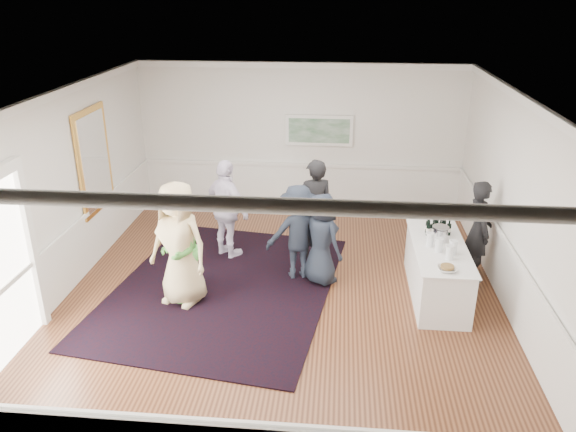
# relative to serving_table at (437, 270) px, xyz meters

# --- Properties ---
(floor) EXTENTS (8.00, 8.00, 0.00)m
(floor) POSITION_rel_serving_table_xyz_m (-2.47, -0.30, -0.44)
(floor) COLOR brown
(floor) RESTS_ON ground
(ceiling) EXTENTS (7.00, 8.00, 0.02)m
(ceiling) POSITION_rel_serving_table_xyz_m (-2.47, -0.30, 2.76)
(ceiling) COLOR white
(ceiling) RESTS_ON wall_back
(wall_left) EXTENTS (0.02, 8.00, 3.20)m
(wall_left) POSITION_rel_serving_table_xyz_m (-5.97, -0.30, 1.16)
(wall_left) COLOR white
(wall_left) RESTS_ON floor
(wall_right) EXTENTS (0.02, 8.00, 3.20)m
(wall_right) POSITION_rel_serving_table_xyz_m (1.03, -0.30, 1.16)
(wall_right) COLOR white
(wall_right) RESTS_ON floor
(wall_back) EXTENTS (7.00, 0.02, 3.20)m
(wall_back) POSITION_rel_serving_table_xyz_m (-2.47, 3.70, 1.16)
(wall_back) COLOR white
(wall_back) RESTS_ON floor
(wall_front) EXTENTS (7.00, 0.02, 3.20)m
(wall_front) POSITION_rel_serving_table_xyz_m (-2.47, -4.30, 1.16)
(wall_front) COLOR white
(wall_front) RESTS_ON floor
(wainscoting) EXTENTS (7.00, 8.00, 1.00)m
(wainscoting) POSITION_rel_serving_table_xyz_m (-2.47, -0.30, 0.06)
(wainscoting) COLOR white
(wainscoting) RESTS_ON floor
(mirror) EXTENTS (0.05, 1.25, 1.85)m
(mirror) POSITION_rel_serving_table_xyz_m (-5.92, 1.00, 1.36)
(mirror) COLOR gold
(mirror) RESTS_ON wall_left
(landscape_painting) EXTENTS (1.44, 0.06, 0.66)m
(landscape_painting) POSITION_rel_serving_table_xyz_m (-2.07, 3.64, 1.34)
(landscape_painting) COLOR white
(landscape_painting) RESTS_ON wall_back
(area_rug) EXTENTS (4.04, 4.96, 0.02)m
(area_rug) POSITION_rel_serving_table_xyz_m (-3.46, -0.13, -0.43)
(area_rug) COLOR black
(area_rug) RESTS_ON floor
(serving_table) EXTENTS (0.83, 2.17, 0.88)m
(serving_table) POSITION_rel_serving_table_xyz_m (0.00, 0.00, 0.00)
(serving_table) COLOR white
(serving_table) RESTS_ON floor
(bartender) EXTENTS (0.48, 0.67, 1.74)m
(bartender) POSITION_rel_serving_table_xyz_m (0.73, 0.65, 0.43)
(bartender) COLOR black
(bartender) RESTS_ON floor
(guest_tan) EXTENTS (1.13, 0.92, 1.99)m
(guest_tan) POSITION_rel_serving_table_xyz_m (-4.01, -0.57, 0.55)
(guest_tan) COLOR #D0B682
(guest_tan) RESTS_ON floor
(guest_green) EXTENTS (0.73, 0.89, 1.69)m
(guest_green) POSITION_rel_serving_table_xyz_m (-4.04, -0.49, 0.40)
(guest_green) COLOR #5BC04C
(guest_green) RESTS_ON floor
(guest_lilac) EXTENTS (1.12, 1.02, 1.84)m
(guest_lilac) POSITION_rel_serving_table_xyz_m (-3.60, 1.08, 0.48)
(guest_lilac) COLOR silver
(guest_lilac) RESTS_ON floor
(guest_dark_a) EXTENTS (1.19, 0.86, 1.65)m
(guest_dark_a) POSITION_rel_serving_table_xyz_m (-2.27, 0.41, 0.38)
(guest_dark_a) COLOR #1B222E
(guest_dark_a) RESTS_ON floor
(guest_dark_b) EXTENTS (0.79, 0.64, 1.87)m
(guest_dark_b) POSITION_rel_serving_table_xyz_m (-2.03, 1.20, 0.49)
(guest_dark_b) COLOR black
(guest_dark_b) RESTS_ON floor
(guest_navy) EXTENTS (0.90, 0.90, 1.57)m
(guest_navy) POSITION_rel_serving_table_xyz_m (-1.86, 0.26, 0.34)
(guest_navy) COLOR #1B222E
(guest_navy) RESTS_ON floor
(wine_bottles) EXTENTS (0.40, 0.29, 0.31)m
(wine_bottles) POSITION_rel_serving_table_xyz_m (0.01, 0.46, 0.59)
(wine_bottles) COLOR black
(wine_bottles) RESTS_ON serving_table
(juice_pitchers) EXTENTS (0.42, 0.56, 0.24)m
(juice_pitchers) POSITION_rel_serving_table_xyz_m (-0.00, -0.26, 0.56)
(juice_pitchers) COLOR #70BC43
(juice_pitchers) RESTS_ON serving_table
(ice_bucket) EXTENTS (0.26, 0.26, 0.24)m
(ice_bucket) POSITION_rel_serving_table_xyz_m (0.02, 0.17, 0.55)
(ice_bucket) COLOR silver
(ice_bucket) RESTS_ON serving_table
(nut_bowl) EXTENTS (0.28, 0.28, 0.08)m
(nut_bowl) POSITION_rel_serving_table_xyz_m (-0.03, -0.84, 0.47)
(nut_bowl) COLOR white
(nut_bowl) RESTS_ON serving_table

